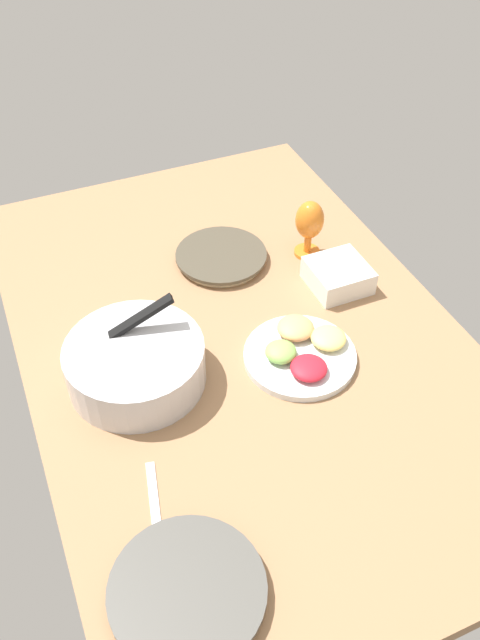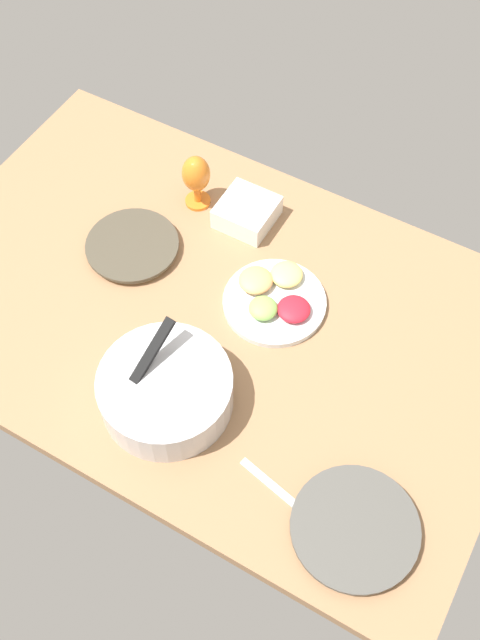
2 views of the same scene
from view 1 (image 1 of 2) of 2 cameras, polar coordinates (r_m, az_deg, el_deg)
The scene contains 8 objects.
ground_plane at distance 164.44cm, azimuth -0.04°, elevation -1.66°, with size 160.00×104.00×4.00cm, color #99704C.
dinner_plate_left at distance 124.68cm, azimuth -4.55°, elevation -22.27°, with size 27.97×27.97×2.87cm.
dinner_plate_right at distance 183.68cm, azimuth -1.63°, elevation 5.46°, with size 25.23×25.23×2.56cm.
mixing_bowl at distance 150.55cm, azimuth -9.00°, elevation -3.62°, with size 31.45×31.45×18.27cm.
fruit_platter at distance 156.78cm, azimuth 5.30°, elevation -2.71°, with size 26.69×26.69×5.32cm.
hurricane_glass_orange at distance 181.73cm, azimuth 6.00°, elevation 8.33°, with size 7.82×7.82×16.91cm.
square_bowl_white at distance 176.05cm, azimuth 8.45°, elevation 3.90°, with size 14.75×14.75×6.49cm.
fork_by_left_plate at distance 134.98cm, azimuth -7.42°, elevation -15.16°, with size 18.00×1.80×0.60cm, color silver.
Camera 1 is at (-106.18, 45.04, 115.20)cm, focal length 37.15 mm.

